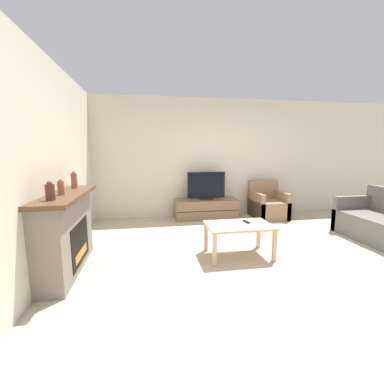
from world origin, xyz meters
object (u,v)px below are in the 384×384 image
at_px(mantel_vase_left, 50,191).
at_px(tv_stand, 206,209).
at_px(mantel_vase_right, 74,180).
at_px(coffee_table, 239,229).
at_px(armchair, 268,205).
at_px(tv, 206,187).
at_px(mantel_vase_centre_left, 61,188).
at_px(fireplace, 66,232).
at_px(remote, 246,222).

relative_size(mantel_vase_left, tv_stand, 0.15).
height_order(mantel_vase_right, coffee_table, mantel_vase_right).
bearing_deg(armchair, tv, 173.16).
xyz_separation_m(mantel_vase_centre_left, mantel_vase_right, (0.00, 0.57, 0.02)).
relative_size(fireplace, mantel_vase_left, 7.37).
height_order(fireplace, mantel_vase_centre_left, mantel_vase_centre_left).
xyz_separation_m(mantel_vase_left, mantel_vase_centre_left, (0.00, 0.34, -0.01)).
xyz_separation_m(mantel_vase_right, coffee_table, (2.29, -0.39, -0.70)).
bearing_deg(mantel_vase_centre_left, coffee_table, 4.58).
bearing_deg(mantel_vase_right, mantel_vase_left, -90.00).
bearing_deg(mantel_vase_left, armchair, 34.13).
distance_m(tv_stand, coffee_table, 2.18).
xyz_separation_m(mantel_vase_left, armchair, (3.72, 2.52, -0.82)).
distance_m(coffee_table, remote, 0.18).
relative_size(tv_stand, coffee_table, 1.51).
bearing_deg(fireplace, tv_stand, 43.94).
xyz_separation_m(mantel_vase_left, coffee_table, (2.29, 0.53, -0.69)).
bearing_deg(mantel_vase_left, remote, 13.97).
distance_m(tv_stand, armchair, 1.43).
relative_size(mantel_vase_centre_left, mantel_vase_right, 0.80).
bearing_deg(mantel_vase_centre_left, tv_stand, 45.57).
xyz_separation_m(mantel_vase_right, armchair, (3.72, 1.61, -0.84)).
bearing_deg(tv_stand, mantel_vase_centre_left, -134.43).
relative_size(tv_stand, tv, 1.65).
relative_size(mantel_vase_left, remote, 1.34).
distance_m(mantel_vase_centre_left, coffee_table, 2.40).
distance_m(mantel_vase_right, remote, 2.53).
bearing_deg(mantel_vase_left, tv, 49.42).
distance_m(fireplace, coffee_table, 2.31).
bearing_deg(tv, tv_stand, 90.00).
height_order(mantel_vase_left, mantel_vase_right, mantel_vase_right).
bearing_deg(mantel_vase_right, remote, -7.19).
bearing_deg(fireplace, mantel_vase_left, -87.92).
height_order(mantel_vase_left, tv, mantel_vase_left).
relative_size(tv, coffee_table, 0.92).
bearing_deg(tv, mantel_vase_left, -130.58).
bearing_deg(armchair, mantel_vase_centre_left, -149.64).
distance_m(mantel_vase_left, tv, 3.56).
xyz_separation_m(mantel_vase_left, tv, (2.30, 2.69, -0.37)).
bearing_deg(mantel_vase_centre_left, remote, 6.18).
relative_size(fireplace, tv, 1.78).
bearing_deg(mantel_vase_left, coffee_table, 12.93).
bearing_deg(remote, fireplace, 175.76).
distance_m(mantel_vase_centre_left, armchair, 4.39).
relative_size(fireplace, coffee_table, 1.63).
xyz_separation_m(armchair, coffee_table, (-1.43, -1.99, 0.13)).
relative_size(tv, remote, 5.55).
distance_m(mantel_vase_centre_left, tv, 3.31).
bearing_deg(coffee_table, armchair, 54.39).
relative_size(mantel_vase_centre_left, tv, 0.22).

